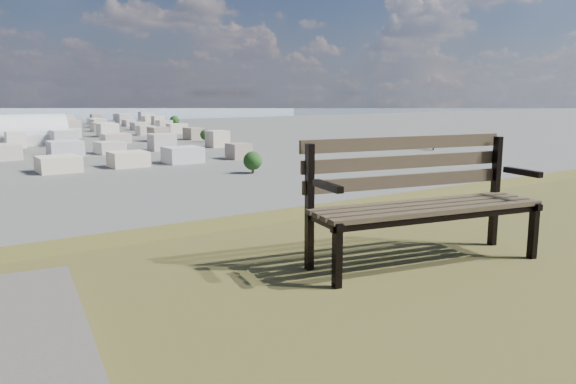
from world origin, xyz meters
TOP-DOWN VIEW (x-y plane):
  - park_bench at (-0.10, 2.20)m, footprint 2.01×0.96m
  - arena at (40.17, 316.03)m, footprint 49.57×22.02m

SIDE VIEW (x-z plane):
  - arena at x=40.17m, z-range -5.47..15.23m
  - park_bench at x=-0.10m, z-range 25.07..26.07m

